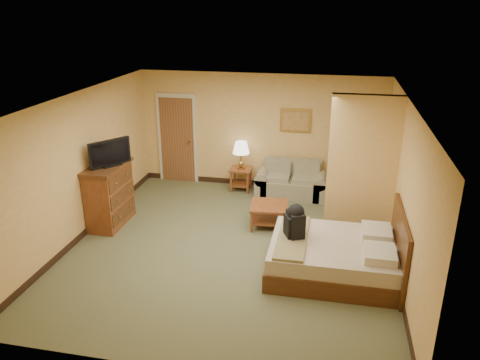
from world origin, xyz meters
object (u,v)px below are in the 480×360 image
(coffee_table, at_px, (269,211))
(bed, at_px, (338,256))
(loveseat, at_px, (291,184))
(dresser, at_px, (109,195))

(coffee_table, bearing_deg, bed, -47.75)
(loveseat, relative_size, bed, 0.77)
(coffee_table, relative_size, bed, 0.37)
(coffee_table, distance_m, dresser, 3.05)
(coffee_table, relative_size, dresser, 0.62)
(bed, bearing_deg, coffee_table, 132.25)
(dresser, relative_size, bed, 0.60)
(coffee_table, xyz_separation_m, dresser, (-2.99, -0.51, 0.29))
(loveseat, distance_m, bed, 3.22)
(dresser, bearing_deg, bed, -12.14)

